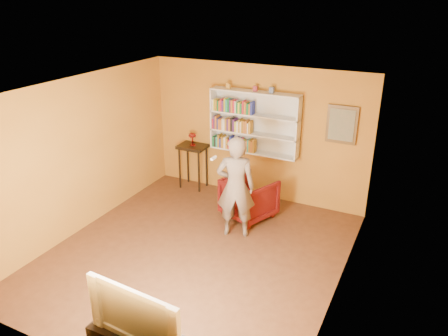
{
  "coord_description": "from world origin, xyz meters",
  "views": [
    {
      "loc": [
        3.08,
        -5.22,
        4.03
      ],
      "look_at": [
        0.14,
        0.75,
        1.27
      ],
      "focal_mm": 35.0,
      "sensor_mm": 36.0,
      "label": 1
    }
  ],
  "objects": [
    {
      "name": "books_row_lower",
      "position": [
        -0.4,
        2.3,
        1.13
      ],
      "size": [
        0.92,
        0.19,
        0.27
      ],
      "color": "#166432",
      "rests_on": "bookshelf"
    },
    {
      "name": "ornament_right",
      "position": [
        0.33,
        2.35,
        2.27
      ],
      "size": [
        0.08,
        0.08,
        0.11
      ],
      "primitive_type": "cube",
      "color": "slate",
      "rests_on": "bookshelf"
    },
    {
      "name": "game_remote",
      "position": [
        0.04,
        0.56,
        1.49
      ],
      "size": [
        0.04,
        0.15,
        0.04
      ],
      "primitive_type": "cube",
      "color": "white",
      "rests_on": "person"
    },
    {
      "name": "books_row_upper",
      "position": [
        -0.43,
        2.3,
        1.89
      ],
      "size": [
        0.86,
        0.19,
        0.27
      ],
      "color": "silver",
      "rests_on": "bookshelf"
    },
    {
      "name": "person",
      "position": [
        0.3,
        0.86,
        0.9
      ],
      "size": [
        0.77,
        0.63,
        1.81
      ],
      "primitive_type": "imported",
      "rotation": [
        0.0,
        0.0,
        3.49
      ],
      "color": "brown",
      "rests_on": "ground"
    },
    {
      "name": "ornament_centre",
      "position": [
        0.0,
        2.35,
        2.26
      ],
      "size": [
        0.07,
        0.07,
        0.1
      ],
      "primitive_type": "cube",
      "color": "maroon",
      "rests_on": "bookshelf"
    },
    {
      "name": "ruby_lustre",
      "position": [
        -1.34,
        2.25,
        1.15
      ],
      "size": [
        0.17,
        0.17,
        0.27
      ],
      "color": "maroon",
      "rests_on": "console_table"
    },
    {
      "name": "ornament_left",
      "position": [
        -0.55,
        2.35,
        2.27
      ],
      "size": [
        0.07,
        0.07,
        0.1
      ],
      "primitive_type": "cube",
      "color": "#B78A34",
      "rests_on": "bookshelf"
    },
    {
      "name": "television",
      "position": [
        0.61,
        -2.25,
        0.81
      ],
      "size": [
        1.21,
        0.24,
        0.69
      ],
      "primitive_type": "imported",
      "rotation": [
        0.0,
        0.0,
        -0.07
      ],
      "color": "black",
      "rests_on": "tv_cabinet"
    },
    {
      "name": "armchair",
      "position": [
        0.26,
        1.56,
        0.39
      ],
      "size": [
        1.09,
        1.11,
        0.78
      ],
      "primitive_type": "imported",
      "rotation": [
        0.0,
        0.0,
        2.75
      ],
      "color": "#410407",
      "rests_on": "ground"
    },
    {
      "name": "framed_painting",
      "position": [
        1.65,
        2.46,
        1.75
      ],
      "size": [
        0.55,
        0.05,
        0.7
      ],
      "color": "#553B18",
      "rests_on": "room_shell"
    },
    {
      "name": "console_table",
      "position": [
        -1.34,
        2.25,
        0.79
      ],
      "size": [
        0.59,
        0.45,
        0.96
      ],
      "color": "black",
      "rests_on": "ground"
    },
    {
      "name": "room_shell",
      "position": [
        0.0,
        0.0,
        1.02
      ],
      "size": [
        5.3,
        5.8,
        2.88
      ],
      "color": "#4A2A17",
      "rests_on": "ground"
    },
    {
      "name": "bookshelf",
      "position": [
        0.0,
        2.41,
        1.59
      ],
      "size": [
        1.8,
        0.29,
        1.23
      ],
      "color": "silver",
      "rests_on": "room_shell"
    },
    {
      "name": "books_row_middle",
      "position": [
        -0.44,
        2.3,
        1.51
      ],
      "size": [
        0.83,
        0.19,
        0.27
      ],
      "color": "#B51B33",
      "rests_on": "bookshelf"
    }
  ]
}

